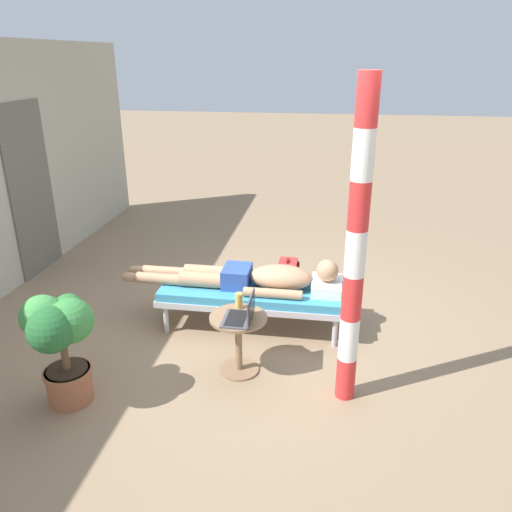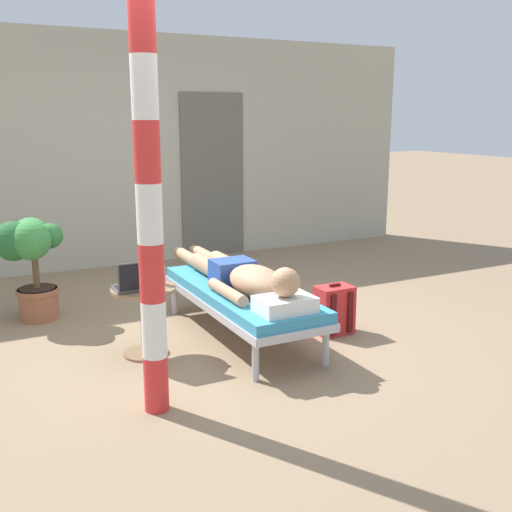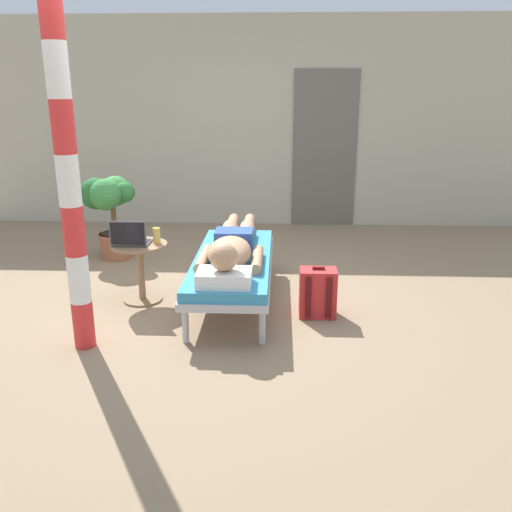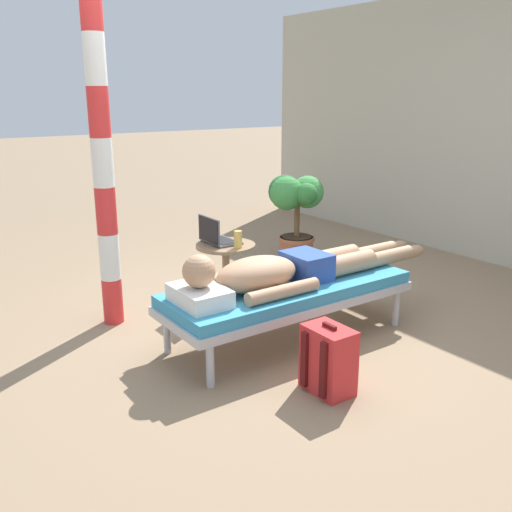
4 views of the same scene
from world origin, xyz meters
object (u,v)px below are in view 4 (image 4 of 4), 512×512
at_px(person_reclining, 285,270).
at_px(drink_glass, 238,239).
at_px(lounge_chair, 288,293).
at_px(laptop, 216,237).
at_px(backpack, 329,360).
at_px(potted_plant, 294,206).
at_px(porch_post, 103,163).
at_px(side_table, 226,264).

height_order(person_reclining, drink_glass, person_reclining).
bearing_deg(lounge_chair, laptop, -176.07).
relative_size(lounge_chair, laptop, 5.88).
xyz_separation_m(backpack, potted_plant, (-2.16, 1.48, 0.40)).
bearing_deg(backpack, laptop, 172.56).
xyz_separation_m(person_reclining, potted_plant, (-1.44, 1.24, 0.08)).
bearing_deg(porch_post, side_table, 77.19).
distance_m(lounge_chair, backpack, 0.78).
height_order(laptop, porch_post, porch_post).
bearing_deg(side_table, backpack, -9.61).
bearing_deg(porch_post, backpack, 20.14).
bearing_deg(porch_post, lounge_chair, 41.76).
relative_size(lounge_chair, porch_post, 0.75).
height_order(lounge_chair, side_table, side_table).
bearing_deg(drink_glass, backpack, -11.50).
xyz_separation_m(side_table, backpack, (1.53, -0.26, -0.16)).
bearing_deg(porch_post, drink_glass, 68.90).
bearing_deg(lounge_chair, drink_glass, 178.84).
bearing_deg(potted_plant, laptop, -65.75).
bearing_deg(side_table, person_reclining, -1.64).
bearing_deg(side_table, drink_glass, 8.20).
xyz_separation_m(side_table, potted_plant, (-0.63, 1.22, 0.24)).
bearing_deg(laptop, side_table, 40.52).
distance_m(person_reclining, laptop, 0.87).
height_order(lounge_chair, porch_post, porch_post).
relative_size(potted_plant, porch_post, 0.37).
height_order(laptop, backpack, laptop).
bearing_deg(side_table, porch_post, -102.81).
bearing_deg(side_table, potted_plant, 117.41).
distance_m(drink_glass, backpack, 1.46).
relative_size(laptop, potted_plant, 0.34).
bearing_deg(person_reclining, backpack, -18.09).
bearing_deg(person_reclining, drink_glass, 176.10).
relative_size(drink_glass, potted_plant, 0.15).
bearing_deg(potted_plant, drink_glass, -56.85).
height_order(side_table, laptop, laptop).
bearing_deg(drink_glass, lounge_chair, -1.16).
xyz_separation_m(lounge_chair, porch_post, (-1.01, -0.90, 0.87)).
xyz_separation_m(laptop, drink_glass, (0.21, 0.07, 0.01)).
bearing_deg(person_reclining, lounge_chair, 90.00).
xyz_separation_m(lounge_chair, person_reclining, (0.00, -0.03, 0.17)).
bearing_deg(laptop, backpack, -7.44).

